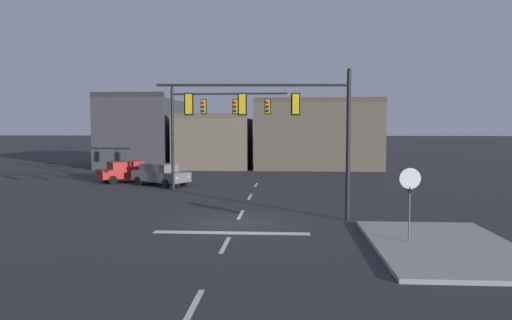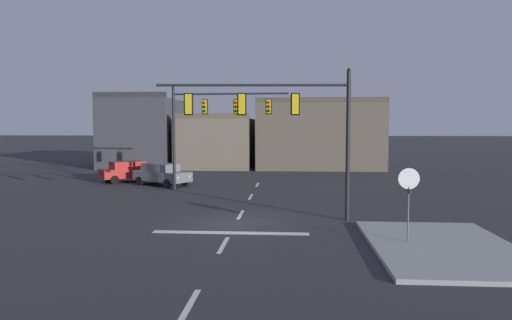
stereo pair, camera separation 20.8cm
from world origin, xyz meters
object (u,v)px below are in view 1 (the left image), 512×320
(stop_sign, at_px, (410,187))
(car_lot_middle, at_px, (127,171))
(signal_mast_near_side, at_px, (286,117))
(signal_mast_far_side, at_px, (209,117))
(car_lot_nearside, at_px, (160,174))

(stop_sign, height_order, car_lot_middle, stop_sign)
(signal_mast_near_side, xyz_separation_m, car_lot_middle, (-12.34, 14.42, -3.90))
(signal_mast_far_side, bearing_deg, stop_sign, -56.42)
(signal_mast_far_side, xyz_separation_m, stop_sign, (9.67, -14.56, -2.78))
(signal_mast_near_side, bearing_deg, car_lot_middle, 130.54)
(stop_sign, bearing_deg, car_lot_middle, 131.65)
(signal_mast_far_side, distance_m, stop_sign, 17.69)
(car_lot_nearside, height_order, car_lot_middle, same)
(stop_sign, xyz_separation_m, car_lot_middle, (-16.81, 18.90, -1.29))
(stop_sign, relative_size, car_lot_nearside, 0.60)
(signal_mast_near_side, relative_size, signal_mast_far_side, 1.12)
(signal_mast_near_side, bearing_deg, stop_sign, -45.01)
(signal_mast_far_side, relative_size, car_lot_nearside, 1.68)
(signal_mast_near_side, xyz_separation_m, car_lot_nearside, (-9.15, 12.28, -3.90))
(signal_mast_near_side, bearing_deg, signal_mast_far_side, 117.24)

